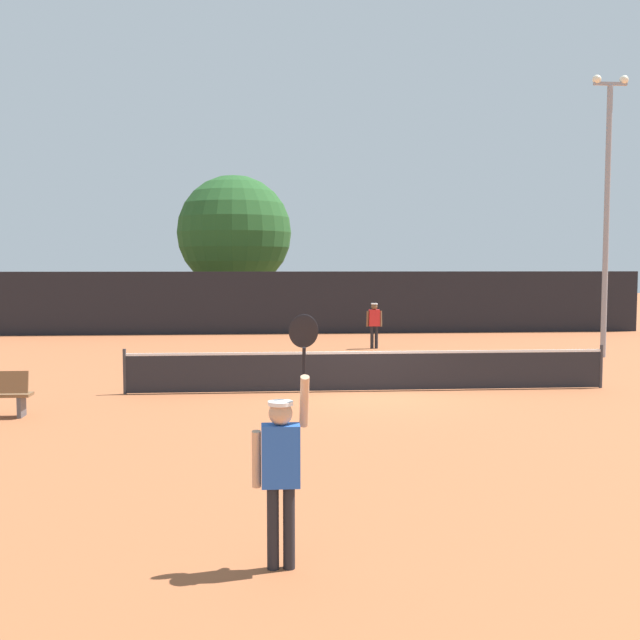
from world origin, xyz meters
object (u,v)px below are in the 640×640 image
(player_serving, at_px, (282,458))
(light_pole, at_px, (607,200))
(parked_car_mid, at_px, (484,304))
(tennis_ball, at_px, (308,399))
(large_tree, at_px, (234,233))
(player_receiving, at_px, (374,321))
(parked_car_near, at_px, (441,308))

(player_serving, height_order, light_pole, light_pole)
(player_serving, distance_m, parked_car_mid, 36.82)
(tennis_ball, xyz_separation_m, large_tree, (-2.37, 21.62, 4.61))
(player_receiving, height_order, parked_car_mid, parked_car_mid)
(player_receiving, bearing_deg, parked_car_mid, -119.79)
(player_receiving, distance_m, large_tree, 13.05)
(parked_car_mid, bearing_deg, player_receiving, -119.41)
(light_pole, xyz_separation_m, parked_car_near, (-1.70, 15.29, -4.35))
(light_pole, height_order, large_tree, light_pole)
(player_receiving, relative_size, parked_car_near, 0.37)
(light_pole, relative_size, large_tree, 1.21)
(player_serving, relative_size, parked_car_mid, 0.60)
(player_receiving, relative_size, parked_car_mid, 0.39)
(player_serving, bearing_deg, parked_car_near, 73.65)
(large_tree, distance_m, parked_car_near, 11.55)
(player_receiving, bearing_deg, parked_car_near, -114.05)
(player_receiving, height_order, tennis_ball, player_receiving)
(player_serving, bearing_deg, player_receiving, 78.79)
(tennis_ball, xyz_separation_m, parked_car_near, (8.48, 22.49, 0.74))
(player_receiving, bearing_deg, player_serving, 78.79)
(tennis_ball, height_order, large_tree, large_tree)
(tennis_ball, height_order, parked_car_mid, parked_car_mid)
(parked_car_near, bearing_deg, light_pole, -90.25)
(player_receiving, distance_m, parked_car_near, 13.32)
(large_tree, xyz_separation_m, parked_car_near, (10.85, 0.87, -3.86))
(light_pole, height_order, parked_car_near, light_pole)
(player_serving, relative_size, light_pole, 0.28)
(light_pole, bearing_deg, player_receiving, 156.38)
(player_serving, bearing_deg, light_pole, 56.18)
(player_serving, xyz_separation_m, light_pole, (11.01, 16.43, 4.00))
(light_pole, relative_size, parked_car_mid, 2.16)
(parked_car_near, bearing_deg, large_tree, 177.98)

